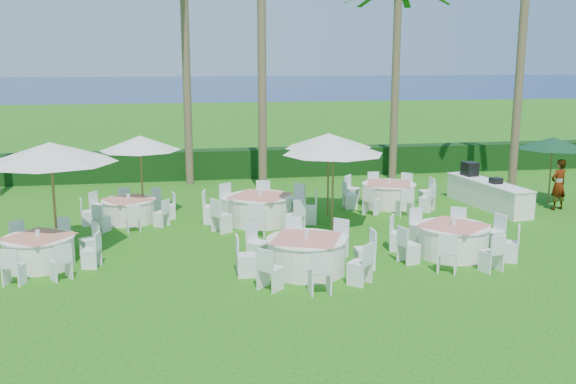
% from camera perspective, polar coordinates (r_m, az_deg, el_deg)
% --- Properties ---
extents(ground, '(120.00, 120.00, 0.00)m').
position_cam_1_polar(ground, '(15.94, -0.56, -6.40)').
color(ground, '#195C0F').
rests_on(ground, ground).
extents(hedge, '(34.00, 1.00, 1.20)m').
position_cam_1_polar(hedge, '(27.40, -4.66, 2.55)').
color(hedge, black).
rests_on(hedge, ground).
extents(ocean, '(260.00, 260.00, 0.00)m').
position_cam_1_polar(ocean, '(117.07, -8.83, 9.20)').
color(ocean, '#081157').
rests_on(ocean, ground).
extents(banquet_table_a, '(3.00, 3.00, 0.91)m').
position_cam_1_polar(banquet_table_a, '(16.77, -21.26, -4.88)').
color(banquet_table_a, white).
rests_on(banquet_table_a, ground).
extents(banquet_table_b, '(3.31, 3.31, 1.00)m').
position_cam_1_polar(banquet_table_b, '(15.22, 1.63, -5.55)').
color(banquet_table_b, white).
rests_on(banquet_table_b, ground).
extents(banquet_table_c, '(3.19, 3.19, 0.97)m').
position_cam_1_polar(banquet_table_c, '(17.01, 14.44, -4.11)').
color(banquet_table_c, white).
rests_on(banquet_table_c, ground).
extents(banquet_table_d, '(2.86, 2.86, 0.88)m').
position_cam_1_polar(banquet_table_d, '(20.46, -13.96, -1.55)').
color(banquet_table_d, white).
rests_on(banquet_table_d, ground).
extents(banquet_table_e, '(3.50, 3.50, 1.04)m').
position_cam_1_polar(banquet_table_e, '(19.69, -2.50, -1.48)').
color(banquet_table_e, white).
rests_on(banquet_table_e, ground).
extents(banquet_table_f, '(3.21, 3.21, 0.97)m').
position_cam_1_polar(banquet_table_f, '(22.19, 8.93, -0.19)').
color(banquet_table_f, white).
rests_on(banquet_table_f, ground).
extents(umbrella_a, '(3.29, 3.29, 2.94)m').
position_cam_1_polar(umbrella_a, '(16.99, -20.37, 3.31)').
color(umbrella_a, brown).
rests_on(umbrella_a, ground).
extents(umbrella_b, '(2.97, 2.97, 2.74)m').
position_cam_1_polar(umbrella_b, '(18.54, 4.04, 4.09)').
color(umbrella_b, brown).
rests_on(umbrella_b, ground).
extents(umbrella_c, '(2.50, 2.50, 2.63)m').
position_cam_1_polar(umbrella_c, '(20.50, -13.00, 4.26)').
color(umbrella_c, brown).
rests_on(umbrella_c, ground).
extents(umbrella_d, '(2.79, 2.79, 2.66)m').
position_cam_1_polar(umbrella_d, '(20.38, 3.63, 4.58)').
color(umbrella_d, brown).
rests_on(umbrella_d, ground).
extents(umbrella_green, '(2.34, 2.34, 2.34)m').
position_cam_1_polar(umbrella_green, '(23.79, 22.49, 4.04)').
color(umbrella_green, brown).
rests_on(umbrella_green, ground).
extents(buffet_table, '(1.35, 3.98, 1.39)m').
position_cam_1_polar(buffet_table, '(22.79, 17.29, -0.11)').
color(buffet_table, white).
rests_on(buffet_table, ground).
extents(staff_person, '(0.71, 0.56, 1.71)m').
position_cam_1_polar(staff_person, '(23.19, 22.91, 0.61)').
color(staff_person, gray).
rests_on(staff_person, ground).
extents(palm_b, '(4.17, 4.40, 8.44)m').
position_cam_1_polar(palm_b, '(25.76, -9.03, 10.96)').
color(palm_b, brown).
rests_on(palm_b, ground).
extents(palm_d, '(4.40, 3.96, 8.13)m').
position_cam_1_polar(palm_d, '(27.13, 9.56, 10.64)').
color(palm_d, brown).
rests_on(palm_d, ground).
extents(palm_e, '(4.37, 4.25, 10.13)m').
position_cam_1_polar(palm_e, '(26.17, 20.07, 12.32)').
color(palm_e, brown).
rests_on(palm_e, ground).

